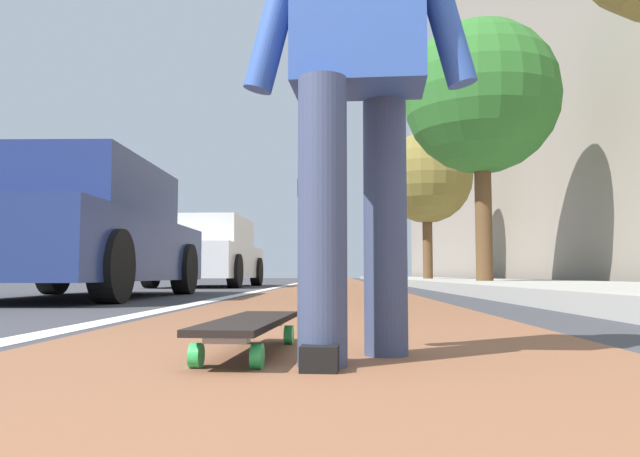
{
  "coord_description": "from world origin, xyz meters",
  "views": [
    {
      "loc": [
        -1.11,
        -0.07,
        0.26
      ],
      "look_at": [
        12.01,
        0.32,
        1.25
      ],
      "focal_mm": 34.46,
      "sensor_mm": 36.0,
      "label": 1
    }
  ],
  "objects_px": {
    "parked_car_near": "(77,233)",
    "street_tree_mid": "(481,98)",
    "parked_car_mid": "(209,254)",
    "street_tree_far": "(427,178)",
    "skateboard": "(249,325)",
    "traffic_light": "(301,210)",
    "skater_person": "(357,53)"
  },
  "relations": [
    {
      "from": "skater_person",
      "to": "parked_car_near",
      "type": "height_order",
      "value": "skater_person"
    },
    {
      "from": "skateboard",
      "to": "traffic_light",
      "type": "xyz_separation_m",
      "value": [
        25.02,
        1.38,
        3.02
      ]
    },
    {
      "from": "parked_car_near",
      "to": "traffic_light",
      "type": "distance_m",
      "value": 20.44
    },
    {
      "from": "street_tree_mid",
      "to": "street_tree_far",
      "type": "height_order",
      "value": "street_tree_mid"
    },
    {
      "from": "parked_car_mid",
      "to": "street_tree_far",
      "type": "relative_size",
      "value": 0.94
    },
    {
      "from": "skater_person",
      "to": "parked_car_near",
      "type": "bearing_deg",
      "value": 31.3
    },
    {
      "from": "skateboard",
      "to": "traffic_light",
      "type": "relative_size",
      "value": 0.19
    },
    {
      "from": "traffic_light",
      "to": "street_tree_mid",
      "type": "bearing_deg",
      "value": -163.99
    },
    {
      "from": "skater_person",
      "to": "street_tree_far",
      "type": "xyz_separation_m",
      "value": [
        17.09,
        -2.69,
        2.31
      ]
    },
    {
      "from": "parked_car_mid",
      "to": "traffic_light",
      "type": "relative_size",
      "value": 0.97
    },
    {
      "from": "street_tree_far",
      "to": "skater_person",
      "type": "bearing_deg",
      "value": 171.07
    },
    {
      "from": "parked_car_near",
      "to": "parked_car_mid",
      "type": "height_order",
      "value": "same"
    },
    {
      "from": "parked_car_mid",
      "to": "street_tree_far",
      "type": "distance_m",
      "value": 8.28
    },
    {
      "from": "parked_car_mid",
      "to": "street_tree_mid",
      "type": "height_order",
      "value": "street_tree_mid"
    },
    {
      "from": "parked_car_mid",
      "to": "parked_car_near",
      "type": "bearing_deg",
      "value": 179.35
    },
    {
      "from": "street_tree_mid",
      "to": "street_tree_far",
      "type": "bearing_deg",
      "value": 0.0
    },
    {
      "from": "skateboard",
      "to": "parked_car_near",
      "type": "xyz_separation_m",
      "value": [
        4.76,
        2.64,
        0.63
      ]
    },
    {
      "from": "street_tree_mid",
      "to": "skateboard",
      "type": "bearing_deg",
      "value": 162.53
    },
    {
      "from": "skateboard",
      "to": "parked_car_near",
      "type": "bearing_deg",
      "value": 29.01
    },
    {
      "from": "skateboard",
      "to": "street_tree_far",
      "type": "xyz_separation_m",
      "value": [
        16.94,
        -3.03,
        3.16
      ]
    },
    {
      "from": "parked_car_mid",
      "to": "skater_person",
      "type": "bearing_deg",
      "value": -165.86
    },
    {
      "from": "traffic_light",
      "to": "street_tree_mid",
      "type": "xyz_separation_m",
      "value": [
        -15.39,
        -4.42,
        0.53
      ]
    },
    {
      "from": "parked_car_mid",
      "to": "skateboard",
      "type": "bearing_deg",
      "value": -167.32
    },
    {
      "from": "parked_car_near",
      "to": "street_tree_far",
      "type": "bearing_deg",
      "value": -24.96
    },
    {
      "from": "street_tree_mid",
      "to": "skater_person",
      "type": "bearing_deg",
      "value": 164.64
    },
    {
      "from": "traffic_light",
      "to": "street_tree_far",
      "type": "bearing_deg",
      "value": -151.33
    },
    {
      "from": "street_tree_mid",
      "to": "street_tree_far",
      "type": "xyz_separation_m",
      "value": [
        7.31,
        0.0,
        -0.39
      ]
    },
    {
      "from": "street_tree_mid",
      "to": "parked_car_mid",
      "type": "bearing_deg",
      "value": 72.51
    },
    {
      "from": "parked_car_near",
      "to": "street_tree_mid",
      "type": "bearing_deg",
      "value": -49.32
    },
    {
      "from": "street_tree_mid",
      "to": "street_tree_far",
      "type": "distance_m",
      "value": 7.32
    },
    {
      "from": "street_tree_mid",
      "to": "traffic_light",
      "type": "bearing_deg",
      "value": 16.01
    },
    {
      "from": "skater_person",
      "to": "skateboard",
      "type": "bearing_deg",
      "value": 66.7
    }
  ]
}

